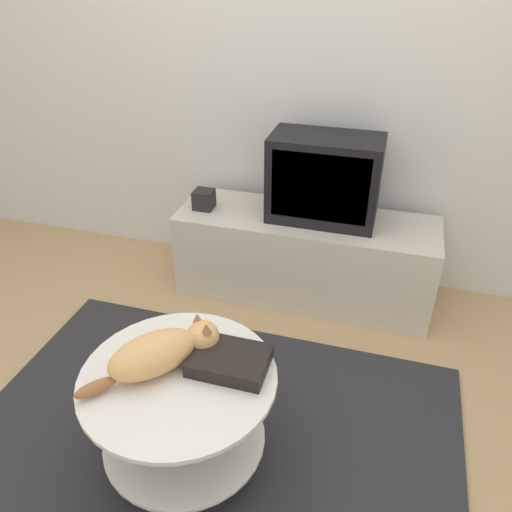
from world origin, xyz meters
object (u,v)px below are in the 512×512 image
(tv, at_px, (324,179))
(cat, at_px, (162,352))
(speaker, at_px, (204,199))
(dvd_box, at_px, (229,361))

(tv, xyz_separation_m, cat, (-0.33, -1.22, -0.16))
(speaker, relative_size, dvd_box, 0.39)
(cat, bearing_deg, tv, 25.17)
(speaker, distance_m, cat, 1.20)
(tv, xyz_separation_m, dvd_box, (-0.11, -1.16, -0.20))
(cat, bearing_deg, speaker, 54.94)
(tv, distance_m, cat, 1.28)
(dvd_box, height_order, cat, cat)
(dvd_box, xyz_separation_m, cat, (-0.22, -0.06, 0.04))
(cat, bearing_deg, dvd_box, -33.21)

